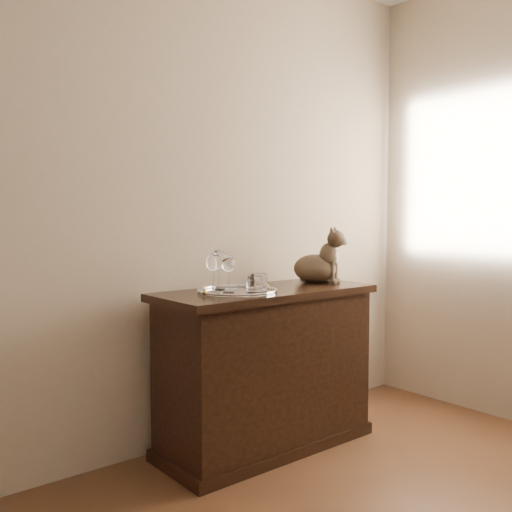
{
  "coord_description": "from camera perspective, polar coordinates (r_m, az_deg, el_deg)",
  "views": [
    {
      "loc": [
        -1.33,
        -0.33,
        1.23
      ],
      "look_at": [
        0.54,
        1.95,
        1.03
      ],
      "focal_mm": 40.0,
      "sensor_mm": 36.0,
      "label": 1
    }
  ],
  "objects": [
    {
      "name": "wall_back",
      "position": [
        2.9,
        -12.14,
        6.23
      ],
      "size": [
        4.0,
        0.1,
        2.7
      ],
      "primitive_type": "cube",
      "color": "tan",
      "rests_on": "ground"
    },
    {
      "name": "sideboard",
      "position": [
        3.09,
        1.01,
        -11.17
      ],
      "size": [
        1.2,
        0.5,
        0.85
      ],
      "primitive_type": null,
      "color": "black",
      "rests_on": "ground"
    },
    {
      "name": "wine_glass_b",
      "position": [
        2.91,
        -3.77,
        -1.35
      ],
      "size": [
        0.08,
        0.08,
        0.21
      ],
      "primitive_type": null,
      "color": "white",
      "rests_on": "tray"
    },
    {
      "name": "tumbler_b",
      "position": [
        2.75,
        -0.18,
        -2.9
      ],
      "size": [
        0.08,
        0.08,
        0.09
      ],
      "primitive_type": "cylinder",
      "color": "silver",
      "rests_on": "tray"
    },
    {
      "name": "wine_glass_d",
      "position": [
        2.8,
        -2.75,
        -1.78
      ],
      "size": [
        0.07,
        0.07,
        0.18
      ],
      "primitive_type": null,
      "color": "silver",
      "rests_on": "tray"
    },
    {
      "name": "wine_glass_a",
      "position": [
        2.81,
        -4.25,
        -1.67
      ],
      "size": [
        0.07,
        0.07,
        0.19
      ],
      "primitive_type": null,
      "color": "silver",
      "rests_on": "tray"
    },
    {
      "name": "cat",
      "position": [
        3.29,
        5.92,
        0.16
      ],
      "size": [
        0.42,
        0.41,
        0.33
      ],
      "primitive_type": null,
      "rotation": [
        0.0,
        0.0,
        0.44
      ],
      "color": "#4B3B2D",
      "rests_on": "sideboard"
    },
    {
      "name": "tray",
      "position": [
        2.85,
        -1.89,
        -3.63
      ],
      "size": [
        0.4,
        0.4,
        0.01
      ],
      "primitive_type": "cylinder",
      "color": "silver",
      "rests_on": "sideboard"
    },
    {
      "name": "tumbler_a",
      "position": [
        2.82,
        0.3,
        -2.69
      ],
      "size": [
        0.08,
        0.08,
        0.09
      ],
      "primitive_type": "cylinder",
      "color": "silver",
      "rests_on": "tray"
    }
  ]
}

